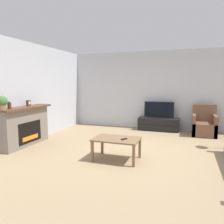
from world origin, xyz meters
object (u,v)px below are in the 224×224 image
tv (159,110)px  coffee_table (117,141)px  potted_plant (2,102)px  armchair (204,126)px  mantel_vase_left (9,105)px  mantel_clock (28,103)px  tv_stand (159,124)px  remote (124,139)px  fireplace (25,126)px

tv → coffee_table: tv is taller
potted_plant → armchair: bearing=37.8°
mantel_vase_left → mantel_clock: bearing=89.9°
potted_plant → tv_stand: bearing=50.5°
mantel_vase_left → remote: mantel_vase_left is taller
mantel_vase_left → tv_stand: (3.00, 3.44, -0.87)m
potted_plant → remote: size_ratio=2.08×
coffee_table → remote: 0.19m
potted_plant → coffee_table: (2.54, 0.46, -0.78)m
potted_plant → coffee_table: potted_plant is taller
tv_stand → remote: 3.25m
mantel_vase_left → armchair: bearing=36.2°
potted_plant → tv_stand: 4.81m
potted_plant → remote: bearing=8.6°
remote → tv: bearing=116.1°
fireplace → potted_plant: bearing=-88.6°
mantel_vase_left → potted_plant: potted_plant is taller
tv_stand → remote: remote is taller
mantel_vase_left → tv_stand: size_ratio=0.13×
mantel_vase_left → armchair: mantel_vase_left is taller
mantel_clock → potted_plant: size_ratio=0.48×
fireplace → tv: size_ratio=1.63×
fireplace → tv_stand: (3.02, 2.96, -0.30)m
mantel_vase_left → coffee_table: bearing=5.8°
mantel_vase_left → tv: bearing=48.9°
tv → armchair: size_ratio=1.05×
coffee_table → fireplace: bearing=175.0°
tv → tv_stand: bearing=90.0°
mantel_vase_left → tv: mantel_vase_left is taller
armchair → remote: (-1.70, -3.02, 0.17)m
mantel_vase_left → tv: (3.00, 3.44, -0.40)m
potted_plant → tv: size_ratio=0.32×
tv_stand → armchair: 1.43m
armchair → coffee_table: 3.51m
mantel_vase_left → tv_stand: bearing=48.9°
mantel_clock → tv: bearing=43.0°
mantel_clock → potted_plant: (-0.00, -0.84, 0.09)m
armchair → coffee_table: (-1.87, -2.97, 0.10)m
mantel_clock → mantel_vase_left: bearing=-90.1°
mantel_clock → tv_stand: 4.19m
tv → mantel_clock: bearing=-137.0°
tv_stand → armchair: bearing=-8.4°
remote → coffee_table: bearing=-163.1°
fireplace → mantel_vase_left: mantel_vase_left is taller
mantel_vase_left → coffee_table: mantel_vase_left is taller
mantel_vase_left → potted_plant: bearing=-90.0°
fireplace → mantel_clock: size_ratio=10.69×
mantel_clock → tv_stand: size_ratio=0.11×
tv → armchair: 1.48m
fireplace → mantel_clock: mantel_clock is taller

